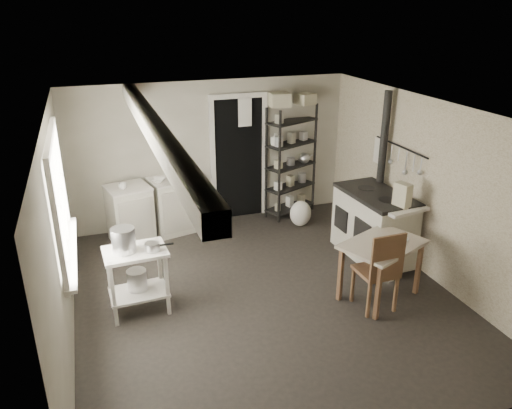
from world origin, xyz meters
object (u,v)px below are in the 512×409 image
object	(u,v)px
prep_table	(138,281)
stove	(373,227)
stockpot	(123,240)
work_table	(380,269)
base_cabinets	(151,208)
chair	(376,271)
shelf_rack	(291,160)
flour_sack	(301,212)

from	to	relation	value
prep_table	stove	bearing A→B (deg)	5.78
stockpot	work_table	xyz separation A→B (m)	(2.93, -0.65, -0.56)
base_cabinets	chair	bearing A→B (deg)	-64.99
prep_table	shelf_rack	world-z (taller)	shelf_rack
stockpot	flour_sack	bearing A→B (deg)	29.27
stockpot	work_table	bearing A→B (deg)	-12.49
shelf_rack	chair	world-z (taller)	shelf_rack
stockpot	shelf_rack	xyz separation A→B (m)	(2.91, 2.15, 0.01)
stove	shelf_rack	bearing A→B (deg)	102.80
work_table	prep_table	bearing A→B (deg)	167.12
stove	flour_sack	world-z (taller)	stove
flour_sack	chair	bearing A→B (deg)	-92.87
prep_table	base_cabinets	xyz separation A→B (m)	(0.44, 2.03, 0.06)
base_cabinets	flour_sack	world-z (taller)	base_cabinets
base_cabinets	shelf_rack	distance (m)	2.42
base_cabinets	work_table	distance (m)	3.59
prep_table	flour_sack	bearing A→B (deg)	30.29
base_cabinets	shelf_rack	xyz separation A→B (m)	(2.37, 0.12, 0.49)
prep_table	shelf_rack	distance (m)	3.58
shelf_rack	flour_sack	distance (m)	0.89
chair	flour_sack	distance (m)	2.45
stockpot	stove	bearing A→B (deg)	5.53
prep_table	shelf_rack	size ratio (longest dim) A/B	0.43
prep_table	stove	size ratio (longest dim) A/B	0.66
base_cabinets	stove	xyz separation A→B (m)	(2.89, -1.69, -0.02)
stove	work_table	bearing A→B (deg)	-119.98
stockpot	chair	xyz separation A→B (m)	(2.76, -0.82, -0.45)
stove	prep_table	bearing A→B (deg)	-177.35
work_table	flour_sack	world-z (taller)	work_table
prep_table	flour_sack	world-z (taller)	prep_table
stockpot	base_cabinets	world-z (taller)	stockpot
shelf_rack	work_table	xyz separation A→B (m)	(0.02, -2.80, -0.57)
stove	flour_sack	size ratio (longest dim) A/B	2.86
work_table	stockpot	bearing A→B (deg)	167.51
stockpot	base_cabinets	bearing A→B (deg)	74.92
prep_table	shelf_rack	xyz separation A→B (m)	(2.80, 2.15, 0.55)
base_cabinets	flour_sack	bearing A→B (deg)	-22.84
shelf_rack	flour_sack	world-z (taller)	shelf_rack
base_cabinets	flour_sack	size ratio (longest dim) A/B	3.13
prep_table	base_cabinets	distance (m)	2.08
shelf_rack	flour_sack	bearing A→B (deg)	-117.03
shelf_rack	chair	distance (m)	3.01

